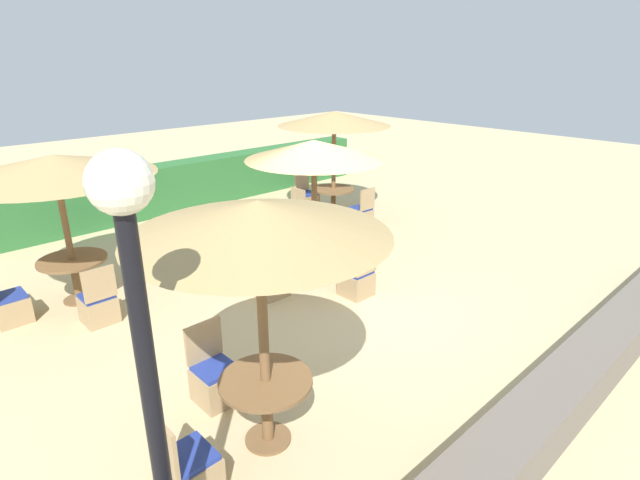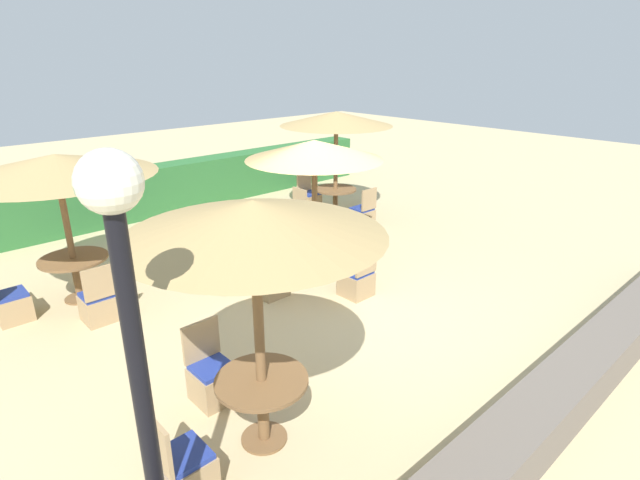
% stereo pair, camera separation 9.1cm
% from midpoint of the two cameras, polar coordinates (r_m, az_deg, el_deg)
% --- Properties ---
extents(ground_plane, '(40.00, 40.00, 0.00)m').
position_cam_midpoint_polar(ground_plane, '(8.16, 3.21, -7.02)').
color(ground_plane, '#C6B284').
extents(hedge_row, '(13.00, 0.70, 1.19)m').
position_cam_midpoint_polar(hedge_row, '(13.04, -17.88, 5.48)').
color(hedge_row, '#2D6B33').
rests_on(hedge_row, ground_plane).
extents(stone_border, '(10.00, 0.56, 0.52)m').
position_cam_midpoint_polar(stone_border, '(6.48, 26.88, -14.81)').
color(stone_border, '#6B6056').
rests_on(stone_border, ground_plane).
extents(lamp_post, '(0.36, 0.36, 3.32)m').
position_cam_midpoint_polar(lamp_post, '(3.13, -20.17, -7.89)').
color(lamp_post, black).
rests_on(lamp_post, ground_plane).
extents(parasol_center, '(2.29, 2.29, 2.45)m').
position_cam_midpoint_polar(parasol_center, '(8.28, -0.33, 10.17)').
color(parasol_center, brown).
rests_on(parasol_center, ground_plane).
extents(round_table_center, '(1.11, 1.11, 0.75)m').
position_cam_midpoint_polar(round_table_center, '(8.74, -0.30, -0.75)').
color(round_table_center, brown).
rests_on(round_table_center, ground_plane).
extents(patio_chair_center_south, '(0.46, 0.46, 0.93)m').
position_cam_midpoint_polar(patio_chair_center_south, '(8.26, 4.55, -4.68)').
color(patio_chair_center_south, tan).
rests_on(patio_chair_center_south, ground_plane).
extents(patio_chair_center_west, '(0.46, 0.46, 0.93)m').
position_cam_midpoint_polar(patio_chair_center_west, '(8.26, -5.45, -4.69)').
color(patio_chair_center_west, tan).
rests_on(patio_chair_center_west, ground_plane).
extents(patio_chair_center_east, '(0.46, 0.46, 0.93)m').
position_cam_midpoint_polar(patio_chair_center_east, '(9.57, 4.23, -1.02)').
color(patio_chair_center_east, tan).
rests_on(patio_chair_center_east, ground_plane).
extents(parasol_back_right, '(2.60, 2.60, 2.53)m').
position_cam_midpoint_polar(parasol_back_right, '(11.73, 2.09, 13.65)').
color(parasol_back_right, brown).
rests_on(parasol_back_right, ground_plane).
extents(round_table_back_right, '(1.01, 1.01, 0.73)m').
position_cam_midpoint_polar(round_table_back_right, '(12.08, 1.98, 5.14)').
color(round_table_back_right, brown).
rests_on(round_table_back_right, ground_plane).
extents(patio_chair_back_right_south, '(0.46, 0.46, 0.93)m').
position_cam_midpoint_polar(patio_chair_back_right_south, '(11.55, 5.08, 2.79)').
color(patio_chair_back_right_south, tan).
rests_on(patio_chair_back_right_south, ground_plane).
extents(patio_chair_back_right_north, '(0.46, 0.46, 0.93)m').
position_cam_midpoint_polar(patio_chair_back_right_north, '(12.81, -1.05, 4.66)').
color(patio_chair_back_right_north, tan).
rests_on(patio_chair_back_right_north, ground_plane).
extents(patio_chair_back_right_west, '(0.46, 0.46, 0.93)m').
position_cam_midpoint_polar(patio_chair_back_right_west, '(11.54, -1.34, 2.86)').
color(patio_chair_back_right_west, tan).
rests_on(patio_chair_back_right_west, ground_plane).
extents(parasol_back_left, '(2.90, 2.90, 2.38)m').
position_cam_midpoint_polar(parasol_back_left, '(8.43, -27.70, 7.56)').
color(parasol_back_left, brown).
rests_on(parasol_back_left, ground_plane).
extents(round_table_back_left, '(1.05, 1.05, 0.73)m').
position_cam_midpoint_polar(round_table_back_left, '(8.88, -25.96, -2.78)').
color(round_table_back_left, brown).
rests_on(round_table_back_left, ground_plane).
extents(patio_chair_back_left_south, '(0.46, 0.46, 0.93)m').
position_cam_midpoint_polar(patio_chair_back_left_south, '(8.16, -23.65, -6.81)').
color(patio_chair_back_left_south, tan).
rests_on(patio_chair_back_left_south, ground_plane).
extents(patio_chair_back_left_west, '(0.46, 0.46, 0.93)m').
position_cam_midpoint_polar(patio_chair_back_left_west, '(8.77, -31.58, -6.31)').
color(patio_chair_back_left_west, tan).
rests_on(patio_chair_back_left_west, ground_plane).
extents(parasol_front_left, '(2.38, 2.38, 2.59)m').
position_cam_midpoint_polar(parasol_front_left, '(4.39, -7.02, 2.34)').
color(parasol_front_left, brown).
rests_on(parasol_front_left, ground_plane).
extents(round_table_front_left, '(0.94, 0.94, 0.75)m').
position_cam_midpoint_polar(round_table_front_left, '(5.27, -6.12, -17.15)').
color(round_table_front_left, brown).
rests_on(round_table_front_left, ground_plane).
extents(patio_chair_front_left_west, '(0.46, 0.46, 0.93)m').
position_cam_midpoint_polar(patio_chair_front_left_west, '(5.08, -14.87, -24.12)').
color(patio_chair_front_left_west, tan).
rests_on(patio_chair_front_left_west, ground_plane).
extents(patio_chair_front_left_north, '(0.46, 0.46, 0.93)m').
position_cam_midpoint_polar(patio_chair_front_left_north, '(6.07, -11.73, -15.30)').
color(patio_chair_front_left_north, tan).
rests_on(patio_chair_front_left_north, ground_plane).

